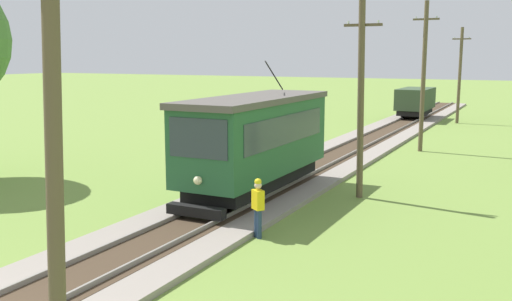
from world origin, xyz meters
TOP-DOWN VIEW (x-y plane):
  - red_tram at (0.00, 13.10)m, footprint 2.60×8.54m
  - freight_car at (0.00, 42.85)m, footprint 2.40×5.20m
  - utility_pole_foreground at (3.50, -0.08)m, footprint 1.40×0.59m
  - utility_pole_near_tram at (3.50, 14.71)m, footprint 1.40×0.60m
  - utility_pole_mid at (3.50, 26.76)m, footprint 1.40×0.24m
  - utility_pole_far at (3.50, 41.95)m, footprint 1.40×0.34m
  - track_worker at (2.23, 8.78)m, footprint 0.45×0.42m

SIDE VIEW (x-z plane):
  - track_worker at x=2.23m, z-range 0.09..1.88m
  - freight_car at x=0.00m, z-range 0.40..2.71m
  - red_tram at x=0.00m, z-range -0.20..4.59m
  - utility_pole_near_tram at x=3.50m, z-range 0.10..7.35m
  - utility_pole_far at x=3.50m, z-range 0.10..7.58m
  - utility_pole_foreground at x=3.50m, z-range 0.10..7.95m
  - utility_pole_mid at x=3.50m, z-range 0.10..8.33m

